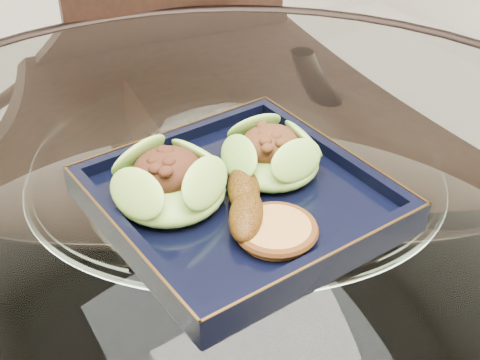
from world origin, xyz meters
TOP-DOWN VIEW (x-y plane):
  - dining_table at (-0.00, -0.00)m, footprint 1.13×1.13m
  - dining_chair at (0.17, 0.42)m, footprint 0.48×0.48m
  - navy_plate at (-0.01, -0.02)m, footprint 0.29×0.29m
  - lettuce_wrap_left at (-0.07, 0.01)m, footprint 0.11×0.11m
  - lettuce_wrap_right at (0.04, 0.00)m, footprint 0.14×0.14m
  - roasted_plantain at (-0.01, -0.03)m, footprint 0.10×0.15m
  - crumb_patty at (-0.01, -0.09)m, footprint 0.07×0.07m

SIDE VIEW (x-z plane):
  - dining_chair at x=0.17m, z-range 0.06..1.03m
  - dining_table at x=0.00m, z-range 0.21..0.98m
  - navy_plate at x=-0.01m, z-range 0.76..0.78m
  - crumb_patty at x=-0.01m, z-range 0.78..0.80m
  - roasted_plantain at x=-0.01m, z-range 0.78..0.81m
  - lettuce_wrap_right at x=0.04m, z-range 0.78..0.82m
  - lettuce_wrap_left at x=-0.07m, z-range 0.78..0.82m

